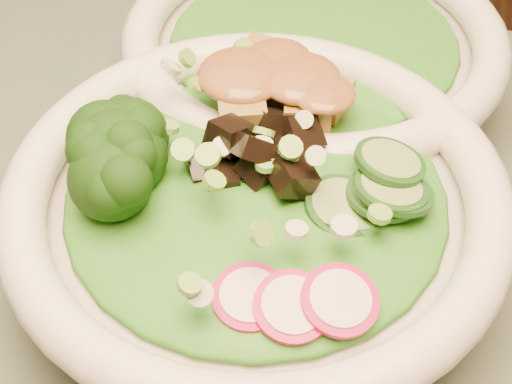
# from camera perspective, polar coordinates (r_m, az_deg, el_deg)

# --- Properties ---
(salad_bowl) EXTENTS (0.31, 0.31, 0.08)m
(salad_bowl) POSITION_cam_1_polar(r_m,az_deg,el_deg) (0.44, -0.00, -1.91)
(salad_bowl) COLOR white
(salad_bowl) RESTS_ON dining_table
(side_bowl) EXTENTS (0.29, 0.29, 0.08)m
(side_bowl) POSITION_cam_1_polar(r_m,az_deg,el_deg) (0.57, 4.56, 10.52)
(side_bowl) COLOR white
(side_bowl) RESTS_ON dining_table
(lettuce_bed) EXTENTS (0.23, 0.23, 0.03)m
(lettuce_bed) POSITION_cam_1_polar(r_m,az_deg,el_deg) (0.43, 0.00, 0.09)
(lettuce_bed) COLOR #1C6816
(lettuce_bed) RESTS_ON salad_bowl
(side_lettuce) EXTENTS (0.20, 0.20, 0.02)m
(side_lettuce) POSITION_cam_1_polar(r_m,az_deg,el_deg) (0.56, 4.68, 12.26)
(side_lettuce) COLOR #1C6816
(side_lettuce) RESTS_ON side_bowl
(broccoli_florets) EXTENTS (0.10, 0.09, 0.05)m
(broccoli_florets) POSITION_cam_1_polar(r_m,az_deg,el_deg) (0.42, -9.69, 2.05)
(broccoli_florets) COLOR black
(broccoli_florets) RESTS_ON salad_bowl
(radish_slices) EXTENTS (0.13, 0.06, 0.02)m
(radish_slices) POSITION_cam_1_polar(r_m,az_deg,el_deg) (0.37, -0.23, -7.72)
(radish_slices) COLOR #B00D43
(radish_slices) RESTS_ON salad_bowl
(cucumber_slices) EXTENTS (0.09, 0.09, 0.04)m
(cucumber_slices) POSITION_cam_1_polar(r_m,az_deg,el_deg) (0.42, 10.10, 0.83)
(cucumber_slices) COLOR #8DAC5F
(cucumber_slices) RESTS_ON salad_bowl
(mushroom_heap) EXTENTS (0.09, 0.09, 0.05)m
(mushroom_heap) POSITION_cam_1_polar(r_m,az_deg,el_deg) (0.43, 0.12, 2.98)
(mushroom_heap) COLOR black
(mushroom_heap) RESTS_ON salad_bowl
(tofu_cubes) EXTENTS (0.11, 0.08, 0.04)m
(tofu_cubes) POSITION_cam_1_polar(r_m,az_deg,el_deg) (0.47, 0.79, 7.63)
(tofu_cubes) COLOR olive
(tofu_cubes) RESTS_ON salad_bowl
(peanut_sauce) EXTENTS (0.08, 0.06, 0.02)m
(peanut_sauce) POSITION_cam_1_polar(r_m,az_deg,el_deg) (0.46, 0.81, 9.05)
(peanut_sauce) COLOR brown
(peanut_sauce) RESTS_ON tofu_cubes
(scallion_garnish) EXTENTS (0.22, 0.22, 0.03)m
(scallion_garnish) POSITION_cam_1_polar(r_m,az_deg,el_deg) (0.41, 0.00, 2.80)
(scallion_garnish) COLOR #77B841
(scallion_garnish) RESTS_ON salad_bowl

